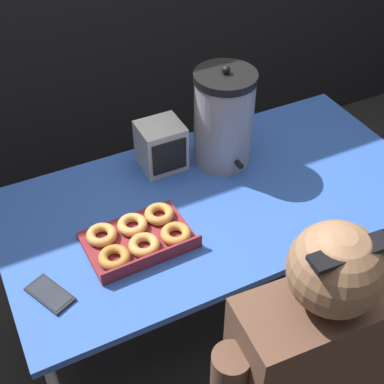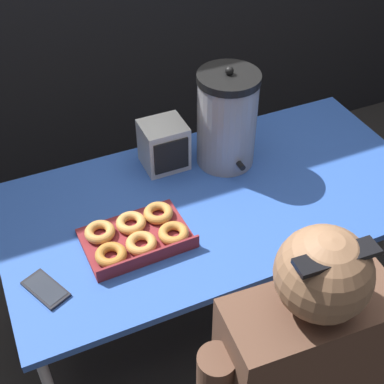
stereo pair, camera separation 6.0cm
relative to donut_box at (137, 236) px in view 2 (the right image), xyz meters
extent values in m
plane|color=#2D2B28|center=(0.34, 0.08, -0.74)|extent=(12.00, 12.00, 0.00)
cube|color=#2D56B2|center=(0.34, 0.08, -0.04)|extent=(1.54, 0.79, 0.03)
cylinder|color=#ADADB2|center=(-0.39, 0.43, -0.40)|extent=(0.03, 0.03, 0.69)
cylinder|color=#ADADB2|center=(1.06, 0.43, -0.40)|extent=(0.03, 0.03, 0.69)
cube|color=maroon|center=(0.00, 0.00, -0.01)|extent=(0.35, 0.25, 0.02)
cube|color=maroon|center=(0.00, -0.11, 0.01)|extent=(0.34, 0.02, 0.04)
torus|color=#B8752E|center=(-0.10, -0.05, 0.01)|extent=(0.12, 0.12, 0.03)
torus|color=#D18F48|center=(0.00, -0.05, 0.01)|extent=(0.14, 0.14, 0.03)
torus|color=#C38039|center=(0.11, -0.05, 0.01)|extent=(0.14, 0.14, 0.03)
torus|color=#D08E46|center=(-0.11, 0.06, 0.01)|extent=(0.11, 0.11, 0.03)
torus|color=#D5934C|center=(0.00, 0.05, 0.01)|extent=(0.13, 0.13, 0.03)
torus|color=#C8853E|center=(0.10, 0.06, 0.01)|extent=(0.11, 0.11, 0.03)
cylinder|color=#939399|center=(0.46, 0.27, 0.15)|extent=(0.22, 0.22, 0.34)
cylinder|color=black|center=(0.46, 0.27, 0.34)|extent=(0.23, 0.23, 0.03)
sphere|color=black|center=(0.46, 0.27, 0.36)|extent=(0.03, 0.03, 0.03)
cylinder|color=black|center=(0.46, 0.15, 0.04)|extent=(0.02, 0.05, 0.02)
cube|color=black|center=(-0.32, -0.08, -0.02)|extent=(0.13, 0.17, 0.01)
cube|color=#2D333D|center=(-0.32, -0.08, -0.01)|extent=(0.11, 0.15, 0.00)
cube|color=silver|center=(0.23, 0.34, 0.07)|extent=(0.16, 0.15, 0.18)
cube|color=black|center=(0.23, 0.26, 0.07)|extent=(0.13, 0.01, 0.13)
cube|color=brown|center=(0.22, -0.63, 0.01)|extent=(0.42, 0.21, 0.56)
sphere|color=#8E6647|center=(0.22, -0.63, 0.40)|extent=(0.21, 0.21, 0.21)
cube|color=black|center=(0.22, -0.66, 0.48)|extent=(0.18, 0.06, 0.01)
cylinder|color=brown|center=(0.45, -0.64, -0.02)|extent=(0.09, 0.09, 0.45)
camera|label=1|loc=(-0.38, -1.15, 1.26)|focal=50.00mm
camera|label=2|loc=(-0.32, -1.17, 1.26)|focal=50.00mm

